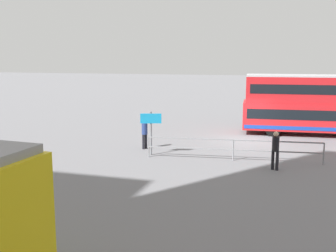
{
  "coord_description": "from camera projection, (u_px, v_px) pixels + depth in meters",
  "views": [
    {
      "loc": [
        -1.37,
        25.62,
        5.26
      ],
      "look_at": [
        3.68,
        5.72,
        1.7
      ],
      "focal_mm": 44.59,
      "sensor_mm": 36.0,
      "label": 1
    }
  ],
  "objects": [
    {
      "name": "ground_plane",
      "position": [
        249.0,
        140.0,
        25.7
      ],
      "size": [
        160.0,
        160.0,
        0.0
      ],
      "primitive_type": "plane",
      "color": "slate"
    },
    {
      "name": "pedestrian_railing",
      "position": [
        233.0,
        146.0,
        20.69
      ],
      "size": [
        8.66,
        0.74,
        1.08
      ],
      "color": "gray",
      "rests_on": "ground"
    },
    {
      "name": "double_decker_bus",
      "position": [
        323.0,
        105.0,
        27.02
      ],
      "size": [
        10.3,
        2.87,
        3.92
      ],
      "color": "red",
      "rests_on": "ground"
    },
    {
      "name": "pedestrian_near_railing",
      "position": [
        145.0,
        132.0,
        23.27
      ],
      "size": [
        0.42,
        0.42,
        1.69
      ],
      "color": "black",
      "rests_on": "ground"
    },
    {
      "name": "pedestrian_crossing",
      "position": [
        275.0,
        148.0,
        18.99
      ],
      "size": [
        0.43,
        0.43,
        1.8
      ],
      "color": "black",
      "rests_on": "ground"
    },
    {
      "name": "info_sign",
      "position": [
        151.0,
        125.0,
        21.69
      ],
      "size": [
        1.08,
        0.32,
        2.31
      ],
      "color": "slate",
      "rests_on": "ground"
    }
  ]
}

